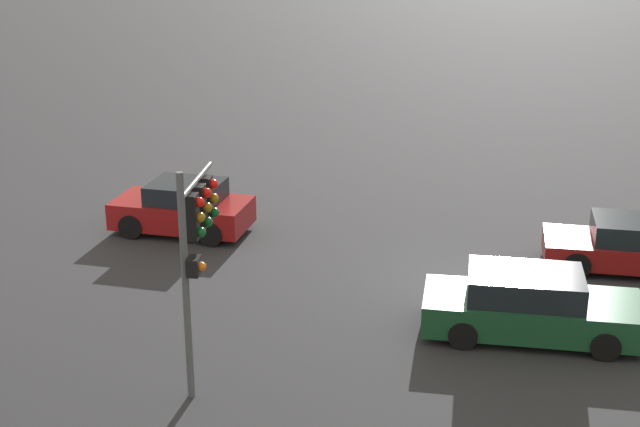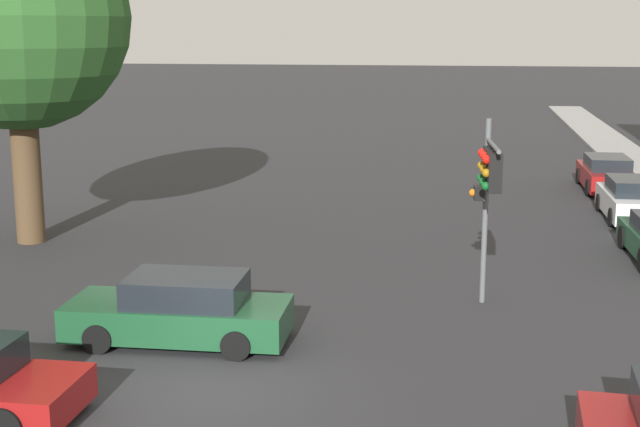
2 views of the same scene
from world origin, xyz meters
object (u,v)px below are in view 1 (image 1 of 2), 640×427
traffic_signal (197,226)px  crossing_car_1 (631,246)px  crossing_car_0 (530,306)px  crossing_car_2 (183,208)px

traffic_signal → crossing_car_1: size_ratio=1.06×
crossing_car_0 → crossing_car_2: bearing=152.5°
crossing_car_0 → crossing_car_1: bearing=57.0°
crossing_car_0 → crossing_car_1: crossing_car_0 is taller
crossing_car_1 → crossing_car_2: bearing=-1.6°
traffic_signal → crossing_car_2: 8.91m
traffic_signal → crossing_car_0: traffic_signal is taller
crossing_car_1 → crossing_car_0: bearing=58.8°
traffic_signal → crossing_car_2: size_ratio=1.15×
crossing_car_1 → crossing_car_2: size_ratio=1.08×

